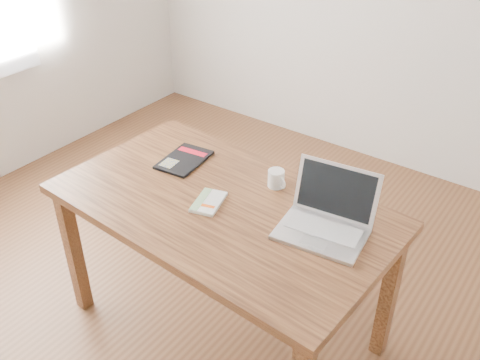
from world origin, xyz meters
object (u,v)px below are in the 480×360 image
Objects in this scene: desk at (222,220)px; laptop at (326,218)px; white_guidebook at (209,202)px; black_guidebook at (184,160)px; coffee_mug at (276,178)px.

laptop reaches higher than desk.
white_guidebook is 0.70× the size of black_guidebook.
black_guidebook is 0.76× the size of laptop.
laptop is at bearing -0.60° from coffee_mug.
black_guidebook is 2.74× the size of coffee_mug.
desk is at bearing 26.33° from white_guidebook.
black_guidebook is (-0.35, 0.16, 0.10)m from desk.
white_guidebook is at bearing -97.30° from coffee_mug.
black_guidebook is (-0.31, 0.20, -0.00)m from white_guidebook.
desk is at bearing -174.14° from laptop.
coffee_mug is at bearing 43.94° from white_guidebook.
coffee_mug is (0.12, 0.24, 0.13)m from desk.
laptop reaches higher than white_guidebook.
laptop is (0.43, 0.10, 0.14)m from desk.
desk is at bearing -93.64° from coffee_mug.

